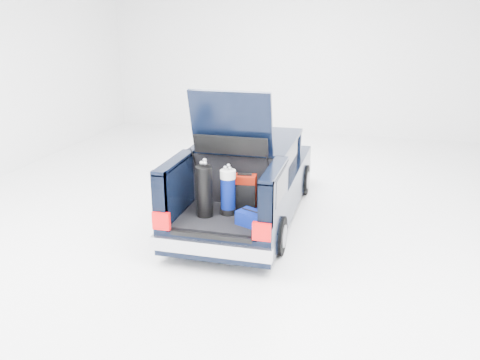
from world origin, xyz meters
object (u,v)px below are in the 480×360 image
(blue_duffel, at_px, (252,218))
(red_suitcase, at_px, (244,193))
(black_golf_bag, at_px, (204,191))
(car, at_px, (248,180))
(blue_golf_bag, at_px, (228,192))

(blue_duffel, bearing_deg, red_suitcase, 139.13)
(black_golf_bag, bearing_deg, car, 80.74)
(black_golf_bag, xyz_separation_m, blue_duffel, (0.78, -0.16, -0.30))
(red_suitcase, height_order, blue_duffel, red_suitcase)
(black_golf_bag, bearing_deg, blue_duffel, -10.75)
(blue_golf_bag, relative_size, blue_duffel, 1.56)
(car, bearing_deg, blue_duffel, -74.54)
(black_golf_bag, height_order, blue_golf_bag, black_golf_bag)
(red_suitcase, bearing_deg, car, 94.79)
(red_suitcase, relative_size, blue_duffel, 1.16)
(red_suitcase, relative_size, blue_golf_bag, 0.74)
(car, height_order, red_suitcase, car)
(red_suitcase, xyz_separation_m, blue_duffel, (0.27, -0.58, -0.18))
(car, height_order, blue_golf_bag, car)
(black_golf_bag, xyz_separation_m, blue_golf_bag, (0.32, 0.18, -0.04))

